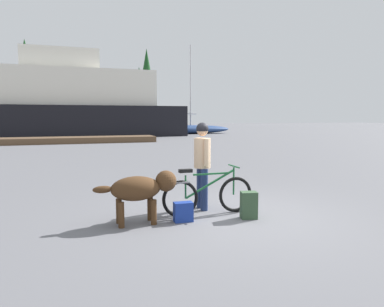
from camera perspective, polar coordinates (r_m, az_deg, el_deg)
The scene contains 13 objects.
ground_plane at distance 6.54m, azimuth 6.59°, elevation -10.02°, with size 160.00×160.00×0.00m, color slate.
bicycle at distance 6.54m, azimuth 2.55°, elevation -6.66°, with size 1.76×0.44×0.89m.
person_cyclist at distance 6.82m, azimuth 1.66°, elevation -0.67°, with size 0.32×0.53×1.68m.
dog at distance 6.02m, azimuth -8.13°, elevation -5.62°, with size 1.40×0.48×0.88m.
backpack at distance 6.40m, azimuth 9.12°, elevation -8.20°, with size 0.28×0.20×0.48m, color #334C33.
handbag_pannier at distance 6.16m, azimuth -1.42°, elevation -9.37°, with size 0.32×0.18×0.34m, color navy.
dock_pier at distance 25.62m, azimuth -21.77°, elevation 1.96°, with size 14.00×2.21×0.40m, color brown.
ferry_boat at distance 35.58m, azimuth -24.30°, elevation 7.21°, with size 27.09×8.84×8.35m.
sailboat_moored at distance 37.41m, azimuth -0.23°, elevation 3.96°, with size 8.72×2.44×9.16m.
pine_tree_far_left at distance 53.02m, azimuth -25.16°, elevation 11.62°, with size 3.92×3.92×12.02m.
pine_tree_center at distance 55.40m, azimuth -16.78°, elevation 10.93°, with size 3.33×3.33×10.68m.
pine_tree_far_right at distance 55.63m, azimuth -7.28°, elevation 11.80°, with size 3.23×3.23×12.07m.
pine_tree_mid_back at distance 58.82m, azimuth -8.46°, elevation 10.20°, with size 3.07×3.07×9.79m.
Camera 1 is at (-2.75, -5.65, 1.80)m, focal length 33.17 mm.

